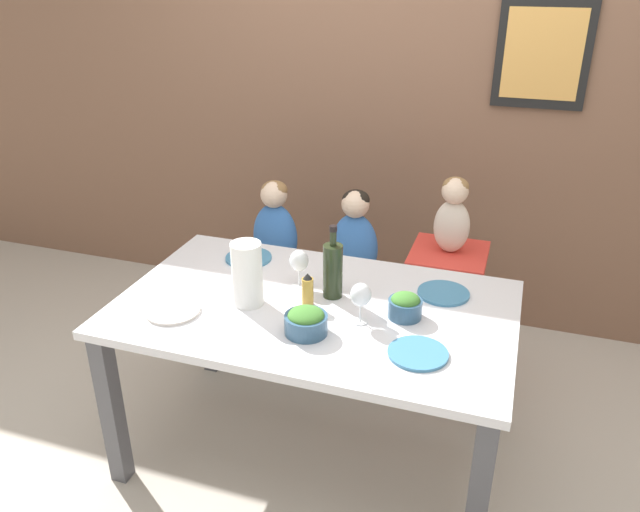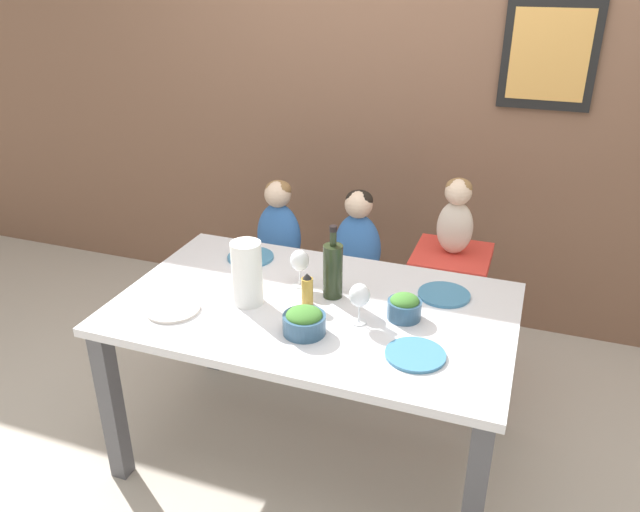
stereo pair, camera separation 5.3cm
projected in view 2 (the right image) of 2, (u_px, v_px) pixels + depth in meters
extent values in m
plane|color=#BCB2A3|center=(315.00, 449.00, 2.76)|extent=(14.00, 14.00, 0.00)
cube|color=brown|center=(404.00, 84.00, 3.37)|extent=(10.00, 0.06, 2.70)
cube|color=black|center=(550.00, 55.00, 3.03)|extent=(0.45, 0.02, 0.53)
cube|color=gold|center=(549.00, 55.00, 3.02)|extent=(0.37, 0.00, 0.43)
cube|color=silver|center=(314.00, 308.00, 2.45)|extent=(1.54, 0.93, 0.03)
cube|color=#4C4C51|center=(112.00, 406.00, 2.49)|extent=(0.07, 0.07, 0.70)
cube|color=#4C4C51|center=(474.00, 502.00, 2.05)|extent=(0.07, 0.07, 0.70)
cube|color=#4C4C51|center=(211.00, 309.00, 3.18)|extent=(0.07, 0.07, 0.70)
cube|color=#4C4C51|center=(498.00, 365.00, 2.74)|extent=(0.07, 0.07, 0.70)
cylinder|color=silver|center=(243.00, 319.00, 3.37)|extent=(0.04, 0.04, 0.41)
cylinder|color=silver|center=(297.00, 330.00, 3.27)|extent=(0.04, 0.04, 0.41)
cylinder|color=silver|center=(267.00, 292.00, 3.63)|extent=(0.04, 0.04, 0.41)
cylinder|color=silver|center=(318.00, 301.00, 3.54)|extent=(0.04, 0.04, 0.41)
cube|color=#2D2D33|center=(280.00, 273.00, 3.35)|extent=(0.42, 0.44, 0.05)
cylinder|color=silver|center=(317.00, 334.00, 3.23)|extent=(0.04, 0.04, 0.41)
cylinder|color=silver|center=(376.00, 345.00, 3.14)|extent=(0.04, 0.04, 0.41)
cylinder|color=silver|center=(337.00, 305.00, 3.50)|extent=(0.04, 0.04, 0.41)
cylinder|color=silver|center=(391.00, 315.00, 3.40)|extent=(0.04, 0.04, 0.41)
cube|color=#2D2D33|center=(356.00, 286.00, 3.22)|extent=(0.42, 0.44, 0.05)
cylinder|color=silver|center=(413.00, 329.00, 3.05)|extent=(0.04, 0.04, 0.65)
cylinder|color=silver|center=(469.00, 339.00, 2.97)|extent=(0.04, 0.04, 0.65)
cylinder|color=silver|center=(424.00, 303.00, 3.28)|extent=(0.04, 0.04, 0.65)
cylinder|color=silver|center=(476.00, 312.00, 3.20)|extent=(0.04, 0.04, 0.65)
cube|color=red|center=(452.00, 258.00, 2.97)|extent=(0.36, 0.37, 0.05)
ellipsoid|color=#3366B2|center=(279.00, 237.00, 3.26)|extent=(0.24, 0.15, 0.37)
sphere|color=beige|center=(278.00, 194.00, 3.16)|extent=(0.14, 0.14, 0.14)
ellipsoid|color=olive|center=(278.00, 190.00, 3.16)|extent=(0.13, 0.13, 0.10)
ellipsoid|color=#3366B2|center=(357.00, 249.00, 3.13)|extent=(0.24, 0.15, 0.37)
sphere|color=beige|center=(359.00, 204.00, 3.03)|extent=(0.14, 0.14, 0.14)
ellipsoid|color=black|center=(359.00, 200.00, 3.02)|extent=(0.13, 0.13, 0.10)
ellipsoid|color=beige|center=(455.00, 228.00, 2.91)|extent=(0.17, 0.11, 0.26)
sphere|color=beige|center=(458.00, 192.00, 2.83)|extent=(0.12, 0.12, 0.12)
ellipsoid|color=olive|center=(459.00, 188.00, 2.83)|extent=(0.12, 0.12, 0.09)
cylinder|color=#232D19|center=(333.00, 271.00, 2.46)|extent=(0.08, 0.08, 0.22)
cylinder|color=#232D19|center=(333.00, 236.00, 2.39)|extent=(0.03, 0.03, 0.08)
cylinder|color=black|center=(333.00, 229.00, 2.38)|extent=(0.03, 0.03, 0.02)
cylinder|color=white|center=(247.00, 273.00, 2.41)|extent=(0.12, 0.12, 0.26)
cylinder|color=white|center=(359.00, 322.00, 2.33)|extent=(0.06, 0.06, 0.00)
cylinder|color=white|center=(359.00, 314.00, 2.31)|extent=(0.01, 0.01, 0.07)
ellipsoid|color=white|center=(360.00, 295.00, 2.28)|extent=(0.08, 0.08, 0.09)
cylinder|color=white|center=(300.00, 285.00, 2.59)|extent=(0.06, 0.06, 0.00)
cylinder|color=white|center=(300.00, 278.00, 2.57)|extent=(0.01, 0.01, 0.07)
ellipsoid|color=white|center=(300.00, 260.00, 2.54)|extent=(0.08, 0.08, 0.09)
cylinder|color=#335675|center=(304.00, 324.00, 2.25)|extent=(0.16, 0.16, 0.07)
ellipsoid|color=#3D752D|center=(304.00, 315.00, 2.23)|extent=(0.13, 0.13, 0.05)
cylinder|color=#335675|center=(404.00, 309.00, 2.34)|extent=(0.13, 0.13, 0.07)
ellipsoid|color=#3D752D|center=(405.00, 301.00, 2.32)|extent=(0.11, 0.11, 0.05)
cylinder|color=silver|center=(173.00, 309.00, 2.40)|extent=(0.21, 0.21, 0.01)
cylinder|color=teal|center=(251.00, 257.00, 2.82)|extent=(0.21, 0.21, 0.01)
cylinder|color=teal|center=(444.00, 295.00, 2.51)|extent=(0.21, 0.21, 0.01)
cylinder|color=teal|center=(415.00, 355.00, 2.13)|extent=(0.21, 0.21, 0.01)
cylinder|color=#BC8E33|center=(307.00, 291.00, 2.42)|extent=(0.05, 0.05, 0.11)
cone|color=black|center=(307.00, 276.00, 2.39)|extent=(0.04, 0.04, 0.02)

